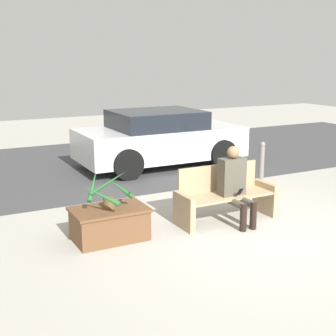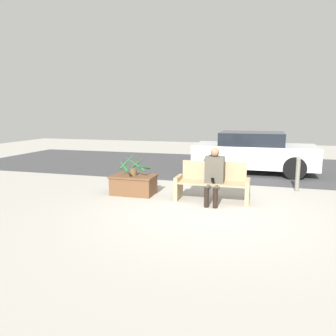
{
  "view_description": "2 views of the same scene",
  "coord_description": "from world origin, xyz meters",
  "px_view_note": "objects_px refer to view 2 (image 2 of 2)",
  "views": [
    {
      "loc": [
        -4.2,
        -5.03,
        2.56
      ],
      "look_at": [
        -1.02,
        1.08,
        0.92
      ],
      "focal_mm": 50.0,
      "sensor_mm": 36.0,
      "label": 1
    },
    {
      "loc": [
        0.94,
        -6.3,
        1.99
      ],
      "look_at": [
        -1.19,
        1.1,
        0.67
      ],
      "focal_mm": 35.0,
      "sensor_mm": 36.0,
      "label": 2
    }
  ],
  "objects_px": {
    "person_seated": "(214,174)",
    "potted_plant": "(134,166)",
    "parked_car": "(253,152)",
    "planter_box": "(134,184)",
    "bench": "(212,183)",
    "bollard_post": "(298,173)"
  },
  "relations": [
    {
      "from": "person_seated",
      "to": "bollard_post",
      "type": "bearing_deg",
      "value": 41.86
    },
    {
      "from": "bench",
      "to": "person_seated",
      "type": "distance_m",
      "value": 0.33
    },
    {
      "from": "parked_car",
      "to": "planter_box",
      "type": "bearing_deg",
      "value": -125.13
    },
    {
      "from": "person_seated",
      "to": "potted_plant",
      "type": "height_order",
      "value": "person_seated"
    },
    {
      "from": "person_seated",
      "to": "parked_car",
      "type": "relative_size",
      "value": 0.31
    },
    {
      "from": "bollard_post",
      "to": "potted_plant",
      "type": "bearing_deg",
      "value": -159.21
    },
    {
      "from": "person_seated",
      "to": "parked_car",
      "type": "distance_m",
      "value": 4.16
    },
    {
      "from": "potted_plant",
      "to": "bench",
      "type": "bearing_deg",
      "value": -1.03
    },
    {
      "from": "person_seated",
      "to": "parked_car",
      "type": "xyz_separation_m",
      "value": [
        0.72,
        4.1,
        0.01
      ]
    },
    {
      "from": "bench",
      "to": "person_seated",
      "type": "relative_size",
      "value": 1.35
    },
    {
      "from": "potted_plant",
      "to": "parked_car",
      "type": "distance_m",
      "value": 4.72
    },
    {
      "from": "person_seated",
      "to": "potted_plant",
      "type": "distance_m",
      "value": 1.99
    },
    {
      "from": "planter_box",
      "to": "potted_plant",
      "type": "relative_size",
      "value": 1.37
    },
    {
      "from": "bench",
      "to": "person_seated",
      "type": "bearing_deg",
      "value": -73.82
    },
    {
      "from": "person_seated",
      "to": "planter_box",
      "type": "relative_size",
      "value": 1.14
    },
    {
      "from": "parked_car",
      "to": "bollard_post",
      "type": "relative_size",
      "value": 4.43
    },
    {
      "from": "person_seated",
      "to": "bollard_post",
      "type": "height_order",
      "value": "person_seated"
    },
    {
      "from": "potted_plant",
      "to": "planter_box",
      "type": "bearing_deg",
      "value": 130.25
    },
    {
      "from": "person_seated",
      "to": "planter_box",
      "type": "xyz_separation_m",
      "value": [
        -1.99,
        0.24,
        -0.41
      ]
    },
    {
      "from": "parked_car",
      "to": "potted_plant",
      "type": "bearing_deg",
      "value": -124.86
    },
    {
      "from": "planter_box",
      "to": "potted_plant",
      "type": "bearing_deg",
      "value": -49.75
    },
    {
      "from": "parked_car",
      "to": "bollard_post",
      "type": "height_order",
      "value": "parked_car"
    }
  ]
}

